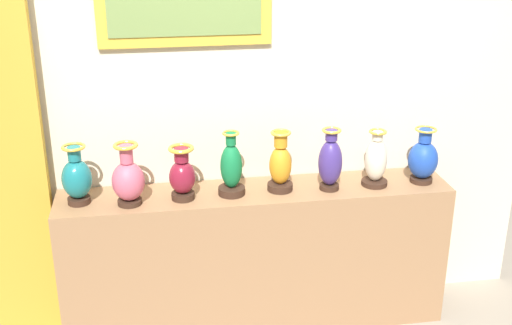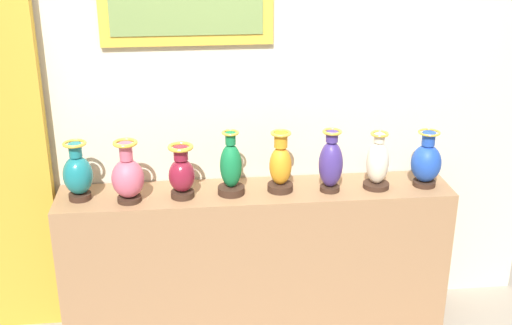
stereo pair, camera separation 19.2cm
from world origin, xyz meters
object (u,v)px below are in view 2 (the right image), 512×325
at_px(vase_amber, 280,166).
at_px(vase_rose, 128,177).
at_px(vase_indigo, 331,163).
at_px(vase_sapphire, 426,162).
at_px(vase_teal, 78,174).
at_px(vase_burgundy, 182,174).
at_px(vase_emerald, 231,169).
at_px(vase_ivory, 377,164).

bearing_deg(vase_amber, vase_rose, -176.23).
height_order(vase_amber, vase_indigo, vase_indigo).
xyz_separation_m(vase_rose, vase_sapphire, (1.73, 0.04, -0.00)).
xyz_separation_m(vase_teal, vase_burgundy, (0.58, -0.03, -0.01)).
height_order(vase_amber, vase_sapphire, vase_amber).
xyz_separation_m(vase_rose, vase_amber, (0.87, 0.06, 0.01)).
bearing_deg(vase_emerald, vase_indigo, -1.92).
bearing_deg(vase_teal, vase_sapphire, -0.54).
relative_size(vase_amber, vase_ivory, 1.06).
distance_m(vase_burgundy, vase_emerald, 0.28).
bearing_deg(vase_rose, vase_teal, 168.23).
bearing_deg(vase_burgundy, vase_ivory, 0.77).
height_order(vase_rose, vase_sapphire, vase_rose).
bearing_deg(vase_teal, vase_indigo, -1.38).
relative_size(vase_burgundy, vase_sapphire, 0.93).
xyz_separation_m(vase_rose, vase_burgundy, (0.30, 0.02, -0.00)).
height_order(vase_rose, vase_indigo, vase_indigo).
xyz_separation_m(vase_rose, vase_indigo, (1.15, 0.02, 0.02)).
height_order(vase_ivory, vase_sapphire, vase_ivory).
bearing_deg(vase_burgundy, vase_sapphire, 0.62).
bearing_deg(vase_teal, vase_emerald, -1.03).
height_order(vase_burgundy, vase_ivory, vase_ivory).
relative_size(vase_teal, vase_emerald, 0.91).
height_order(vase_burgundy, vase_sapphire, vase_sapphire).
distance_m(vase_teal, vase_burgundy, 0.58).
height_order(vase_teal, vase_rose, vase_rose).
distance_m(vase_amber, vase_sapphire, 0.86).
relative_size(vase_rose, vase_indigo, 0.96).
distance_m(vase_rose, vase_amber, 0.87).
height_order(vase_teal, vase_ivory, same).
bearing_deg(vase_teal, vase_ivory, -0.63).
xyz_separation_m(vase_teal, vase_rose, (0.28, -0.06, -0.00)).
bearing_deg(vase_indigo, vase_burgundy, 179.97).
bearing_deg(vase_burgundy, vase_amber, 3.31).
bearing_deg(vase_emerald, vase_sapphire, -0.17).
relative_size(vase_burgundy, vase_emerald, 0.83).
relative_size(vase_rose, vase_sapphire, 1.06).
height_order(vase_rose, vase_ivory, vase_rose).
distance_m(vase_rose, vase_ivory, 1.43).
xyz_separation_m(vase_emerald, vase_amber, (0.29, 0.01, -0.00)).
height_order(vase_burgundy, vase_indigo, vase_indigo).
xyz_separation_m(vase_indigo, vase_ivory, (0.28, 0.02, -0.02)).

